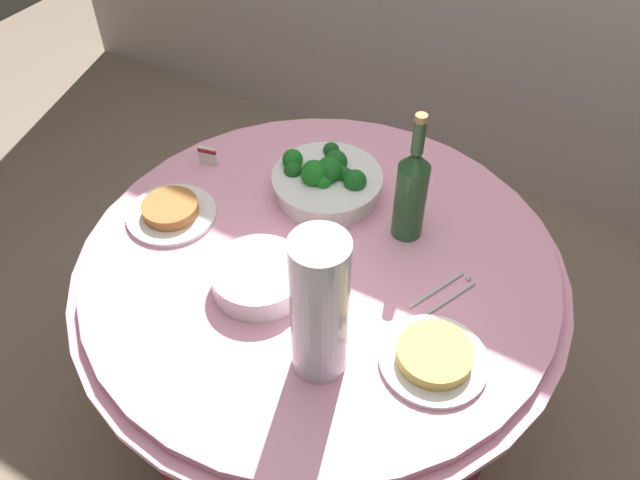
% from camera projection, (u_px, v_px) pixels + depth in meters
% --- Properties ---
extents(ground_plane, '(6.00, 6.00, 0.00)m').
position_uv_depth(ground_plane, '(320.00, 414.00, 2.01)').
color(ground_plane, gray).
extents(buffet_table, '(1.16, 1.16, 0.74)m').
position_uv_depth(buffet_table, '(320.00, 346.00, 1.74)').
color(buffet_table, maroon).
rests_on(buffet_table, ground_plane).
extents(broccoli_bowl, '(0.28, 0.28, 0.12)m').
position_uv_depth(broccoli_bowl, '(327.00, 180.00, 1.59)').
color(broccoli_bowl, white).
rests_on(broccoli_bowl, buffet_table).
extents(plate_stack, '(0.21, 0.21, 0.06)m').
position_uv_depth(plate_stack, '(259.00, 277.00, 1.39)').
color(plate_stack, white).
rests_on(plate_stack, buffet_table).
extents(wine_bottle, '(0.07, 0.07, 0.34)m').
position_uv_depth(wine_bottle, '(411.00, 191.00, 1.44)').
color(wine_bottle, '#254E28').
rests_on(wine_bottle, buffet_table).
extents(decorative_fruit_vase, '(0.11, 0.11, 0.34)m').
position_uv_depth(decorative_fruit_vase, '(320.00, 315.00, 1.17)').
color(decorative_fruit_vase, silver).
rests_on(decorative_fruit_vase, buffet_table).
extents(serving_tongs, '(0.10, 0.16, 0.01)m').
position_uv_depth(serving_tongs, '(445.00, 293.00, 1.39)').
color(serving_tongs, silver).
rests_on(serving_tongs, buffet_table).
extents(food_plate_noodles, '(0.22, 0.22, 0.04)m').
position_uv_depth(food_plate_noodles, '(434.00, 357.00, 1.26)').
color(food_plate_noodles, white).
rests_on(food_plate_noodles, buffet_table).
extents(food_plate_peanuts, '(0.22, 0.22, 0.04)m').
position_uv_depth(food_plate_peanuts, '(171.00, 211.00, 1.56)').
color(food_plate_peanuts, white).
rests_on(food_plate_peanuts, buffet_table).
extents(label_placard_front, '(0.05, 0.02, 0.05)m').
position_uv_depth(label_placard_front, '(208.00, 155.00, 1.69)').
color(label_placard_front, white).
rests_on(label_placard_front, buffet_table).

